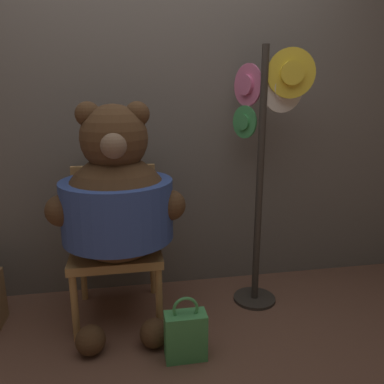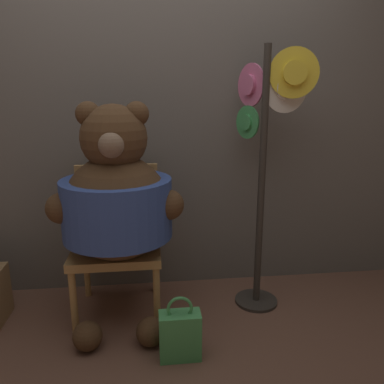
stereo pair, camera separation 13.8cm
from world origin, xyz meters
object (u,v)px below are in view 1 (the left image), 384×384
at_px(handbag_on_ground, 186,335).
at_px(hat_display_rack, 266,145).
at_px(chair, 116,236).
at_px(teddy_bear, 117,202).

bearing_deg(handbag_on_ground, hat_display_rack, 41.27).
relative_size(chair, teddy_bear, 0.69).
height_order(teddy_bear, hat_display_rack, hat_display_rack).
height_order(hat_display_rack, handbag_on_ground, hat_display_rack).
bearing_deg(chair, hat_display_rack, -2.67).
bearing_deg(chair, handbag_on_ground, -58.42).
relative_size(chair, hat_display_rack, 0.56).
xyz_separation_m(teddy_bear, handbag_on_ground, (0.32, -0.39, -0.62)).
distance_m(teddy_bear, handbag_on_ground, 0.81).
height_order(teddy_bear, handbag_on_ground, teddy_bear).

